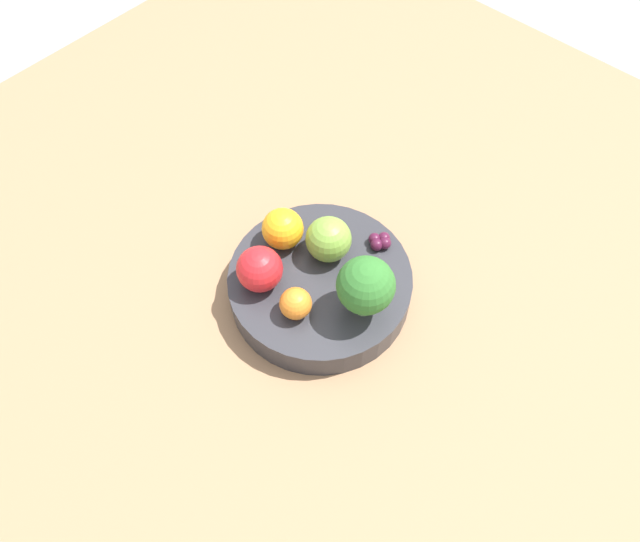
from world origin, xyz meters
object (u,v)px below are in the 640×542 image
Objects in this scene: bowl at (320,285)px; orange_back at (296,303)px; orange_front at (283,229)px; broccoli at (367,285)px; apple_green at (260,269)px; grape_cluster at (380,241)px; apple_red at (329,239)px.

orange_back reaches higher than bowl.
orange_front is 0.10m from orange_back.
broccoli is 1.54× the size of apple_green.
orange_front is at bearing 129.41° from grape_cluster.
broccoli reaches higher than orange_front.
grape_cluster is (0.13, -0.01, -0.01)m from orange_back.
orange_front is (0.06, 0.02, -0.00)m from apple_green.
bowl is 0.08m from orange_front.
apple_green is 1.07× the size of orange_front.
orange_back is at bearing -91.99° from apple_green.
orange_back is at bearing -162.19° from apple_red.
grape_cluster is at bearing -50.59° from orange_front.
orange_front is 0.11m from grape_cluster.
orange_front reaches higher than grape_cluster.
grape_cluster is at bearing -37.52° from apple_red.
orange_back is (-0.08, -0.03, -0.01)m from apple_red.
apple_red reaches higher than grape_cluster.
bowl is 0.09m from grape_cluster.
apple_green is 0.06m from orange_front.
apple_green is at bearing 115.71° from broccoli.
apple_red is 1.09× the size of orange_front.
apple_green is 0.14m from grape_cluster.
broccoli is 1.65× the size of orange_front.
broccoli reaches higher than bowl.
orange_front reaches higher than orange_back.
orange_back is 0.13m from grape_cluster.
broccoli is at bearing -44.01° from orange_back.
bowl is 5.93× the size of orange_back.
apple_red is 0.08m from apple_green.
bowl is 0.08m from apple_green.
apple_red is at bearing 17.81° from orange_back.
orange_front is at bearing 19.73° from apple_green.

